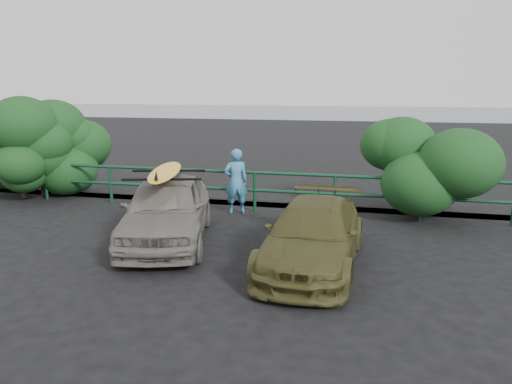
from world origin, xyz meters
TOP-DOWN VIEW (x-y plane):
  - ground at (0.00, 0.00)m, footprint 80.00×80.00m
  - ocean at (0.00, 60.00)m, footprint 200.00×200.00m
  - guardrail at (0.00, 5.00)m, footprint 14.00×0.08m
  - shrub_left at (-4.80, 5.40)m, footprint 3.20×2.40m
  - shrub_right at (5.00, 5.50)m, footprint 3.20×2.40m
  - sedan at (-0.15, 2.16)m, footprint 2.59×4.27m
  - olive_vehicle at (2.91, 1.44)m, footprint 1.70×3.91m
  - man at (0.59, 4.71)m, footprint 0.70×0.60m
  - roof_rack at (-0.15, 2.16)m, footprint 1.73×1.41m
  - surfboard at (-0.15, 2.16)m, footprint 1.21×2.67m

SIDE VIEW (x-z plane):
  - ground at x=0.00m, z-range 0.00..0.00m
  - ocean at x=0.00m, z-range 0.00..0.00m
  - guardrail at x=0.00m, z-range 0.00..1.04m
  - olive_vehicle at x=2.91m, z-range 0.00..1.12m
  - sedan at x=-0.15m, z-range 0.00..1.36m
  - man at x=0.59m, z-range 0.00..1.63m
  - shrub_right at x=5.00m, z-range 0.00..2.31m
  - shrub_left at x=-4.80m, z-range 0.00..2.56m
  - roof_rack at x=-0.15m, z-range 1.36..1.41m
  - surfboard at x=-0.15m, z-range 1.41..1.49m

